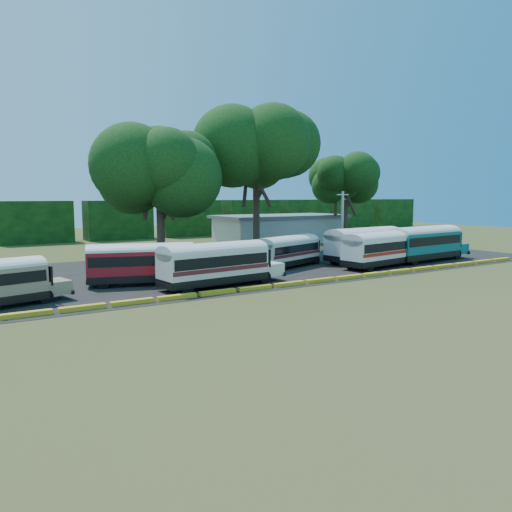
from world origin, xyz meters
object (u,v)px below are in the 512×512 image
bus_cream_west (217,262)px  tree_west (159,165)px  bus_teal (426,241)px  bus_red (144,261)px  bus_white_red (381,247)px

bus_cream_west → tree_west: bearing=78.2°
bus_cream_west → bus_teal: 24.97m
bus_teal → bus_red: bearing=170.6°
bus_white_red → bus_red: bearing=164.1°
bus_red → bus_cream_west: 5.66m
bus_white_red → bus_cream_west: bearing=174.4°
bus_red → tree_west: 14.96m
bus_white_red → bus_teal: (7.03, 0.62, 0.18)m
bus_teal → tree_west: 28.05m
bus_white_red → bus_teal: size_ratio=0.93×
bus_red → bus_white_red: bus_white_red is taller
bus_white_red → tree_west: 23.00m
bus_cream_west → bus_white_red: size_ratio=0.98×
bus_cream_west → bus_teal: bus_teal is taller
bus_cream_west → bus_teal: size_ratio=0.92×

